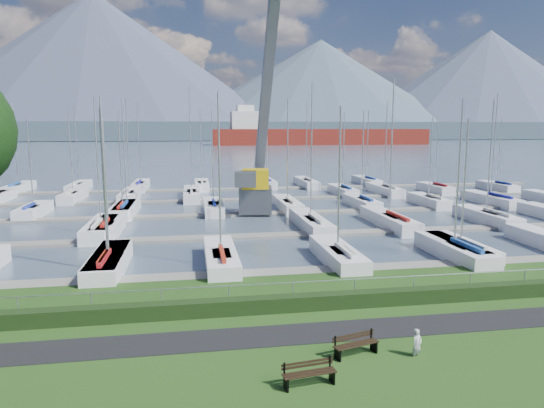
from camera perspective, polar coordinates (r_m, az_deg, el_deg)
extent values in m
cube|color=black|center=(20.81, 7.02, -14.67)|extent=(160.00, 2.00, 0.04)
cube|color=#465667|center=(281.44, -8.37, 7.13)|extent=(800.00, 540.00, 0.20)
cube|color=black|center=(23.00, 5.17, -11.37)|extent=(80.00, 0.70, 0.70)
cylinder|color=#9B9FA3|center=(23.09, 4.95, -9.05)|extent=(80.00, 0.04, 0.04)
cube|color=#41525F|center=(351.30, -8.63, 8.53)|extent=(900.00, 80.00, 12.00)
cone|color=#424960|center=(430.59, -20.05, 15.04)|extent=(340.00, 340.00, 115.00)
cone|color=#465667|center=(447.76, 5.70, 13.34)|extent=(300.00, 300.00, 85.00)
cone|color=#454F65|center=(527.22, 24.02, 12.78)|extent=(320.00, 320.00, 100.00)
cube|color=gray|center=(29.09, 1.96, -8.12)|extent=(90.00, 1.60, 0.25)
cube|color=gray|center=(38.61, -0.98, -3.80)|extent=(90.00, 1.60, 0.25)
cube|color=slate|center=(48.33, -2.72, -1.21)|extent=(90.00, 1.60, 0.25)
cube|color=slate|center=(58.15, -3.88, 0.52)|extent=(90.00, 1.60, 0.25)
cube|color=slate|center=(68.01, -4.70, 1.75)|extent=(90.00, 1.60, 0.25)
cube|color=black|center=(16.57, 1.67, -20.34)|extent=(0.11, 0.40, 0.45)
cube|color=black|center=(16.51, 1.46, -18.76)|extent=(0.06, 0.06, 0.40)
cube|color=black|center=(17.09, 7.07, -19.43)|extent=(0.11, 0.40, 0.45)
cube|color=black|center=(17.03, 6.84, -17.91)|extent=(0.06, 0.06, 0.40)
cube|color=black|center=(16.58, 4.63, -19.45)|extent=(1.80, 0.34, 0.04)
cube|color=black|center=(16.70, 4.43, -19.22)|extent=(1.80, 0.34, 0.04)
cube|color=black|center=(16.83, 4.23, -18.99)|extent=(1.80, 0.34, 0.04)
cube|color=black|center=(16.79, 4.17, -18.41)|extent=(1.79, 0.28, 0.08)
cube|color=black|center=(16.73, 4.18, -18.04)|extent=(1.79, 0.28, 0.08)
cube|color=black|center=(18.51, 7.73, -17.10)|extent=(0.16, 0.40, 0.45)
cube|color=black|center=(18.46, 7.45, -15.70)|extent=(0.06, 0.06, 0.40)
cube|color=black|center=(19.34, 11.89, -16.01)|extent=(0.16, 0.40, 0.45)
cube|color=black|center=(19.30, 11.60, -14.67)|extent=(0.06, 0.06, 0.40)
cube|color=black|center=(18.71, 10.15, -16.10)|extent=(1.76, 0.58, 0.04)
cube|color=black|center=(18.82, 9.88, -15.93)|extent=(1.76, 0.58, 0.04)
cube|color=black|center=(18.93, 9.61, -15.77)|extent=(1.76, 0.58, 0.04)
cube|color=black|center=(18.90, 9.54, -15.25)|extent=(1.75, 0.52, 0.08)
cube|color=black|center=(18.85, 9.55, -14.91)|extent=(1.75, 0.52, 0.08)
imported|color=#B0B1B7|center=(19.22, 16.71, -15.16)|extent=(0.52, 0.44, 1.20)
cube|color=#55595D|center=(48.51, -1.95, 0.54)|extent=(3.62, 3.62, 2.60)
cube|color=gold|center=(48.25, -1.97, 3.00)|extent=(3.06, 3.74, 1.80)
cube|color=#575A5F|center=(52.84, -0.69, 13.30)|extent=(1.36, 11.24, 19.89)
cube|color=slate|center=(46.11, -3.12, 2.97)|extent=(2.29, 2.46, 1.40)
cube|color=maroon|center=(248.75, 5.71, 7.62)|extent=(109.10, 18.45, 10.00)
cube|color=silver|center=(241.74, -3.16, 9.39)|extent=(14.06, 14.06, 12.00)
cube|color=silver|center=(241.89, -3.18, 11.05)|extent=(8.03, 8.03, 4.00)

